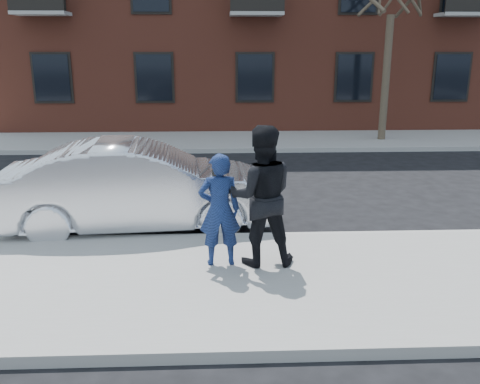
{
  "coord_description": "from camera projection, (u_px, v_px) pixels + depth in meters",
  "views": [
    {
      "loc": [
        -1.29,
        -6.71,
        3.24
      ],
      "look_at": [
        -0.99,
        0.4,
        1.23
      ],
      "focal_mm": 38.0,
      "sensor_mm": 36.0,
      "label": 1
    }
  ],
  "objects": [
    {
      "name": "near_sidewalk",
      "position": [
        312.0,
        283.0,
        7.12
      ],
      "size": [
        50.0,
        3.5,
        0.15
      ],
      "primitive_type": "cube",
      "color": "gray",
      "rests_on": "ground"
    },
    {
      "name": "man_hoodie",
      "position": [
        219.0,
        210.0,
        7.36
      ],
      "size": [
        0.64,
        0.51,
        1.67
      ],
      "rotation": [
        0.0,
        0.0,
        3.23
      ],
      "color": "navy",
      "rests_on": "near_sidewalk"
    },
    {
      "name": "silver_sedan",
      "position": [
        140.0,
        186.0,
        9.28
      ],
      "size": [
        5.09,
        2.17,
        1.63
      ],
      "primitive_type": "imported",
      "rotation": [
        0.0,
        0.0,
        1.66
      ],
      "color": "silver",
      "rests_on": "ground"
    },
    {
      "name": "near_curb",
      "position": [
        294.0,
        237.0,
        8.85
      ],
      "size": [
        50.0,
        0.1,
        0.15
      ],
      "primitive_type": "cube",
      "color": "#999691",
      "rests_on": "ground"
    },
    {
      "name": "ground",
      "position": [
        309.0,
        280.0,
        7.38
      ],
      "size": [
        100.0,
        100.0,
        0.0
      ],
      "primitive_type": "plane",
      "color": "black",
      "rests_on": "ground"
    },
    {
      "name": "far_sidewalk",
      "position": [
        255.0,
        141.0,
        18.18
      ],
      "size": [
        50.0,
        3.5,
        0.15
      ],
      "primitive_type": "cube",
      "color": "gray",
      "rests_on": "ground"
    },
    {
      "name": "man_peacoat",
      "position": [
        261.0,
        196.0,
        7.35
      ],
      "size": [
        1.03,
        0.82,
        2.07
      ],
      "rotation": [
        0.0,
        0.0,
        3.18
      ],
      "color": "black",
      "rests_on": "near_sidewalk"
    },
    {
      "name": "far_curb",
      "position": [
        259.0,
        150.0,
        16.45
      ],
      "size": [
        50.0,
        0.1,
        0.15
      ],
      "primitive_type": "cube",
      "color": "#999691",
      "rests_on": "ground"
    }
  ]
}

